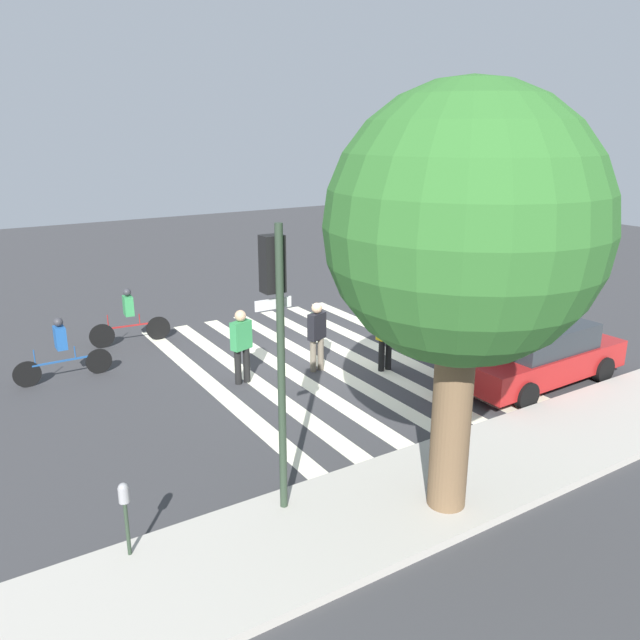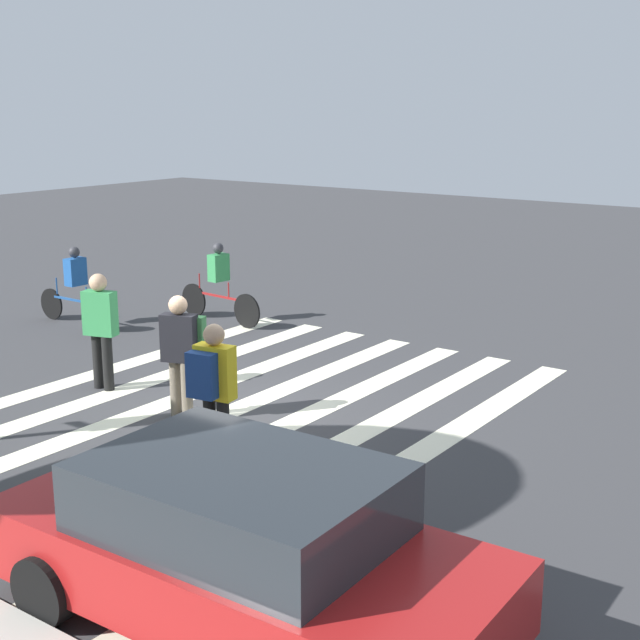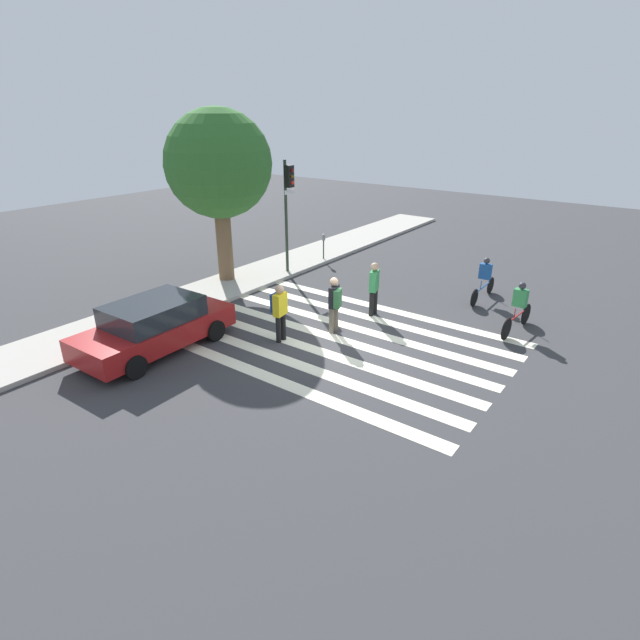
{
  "view_description": "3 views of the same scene",
  "coord_description": "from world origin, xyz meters",
  "px_view_note": "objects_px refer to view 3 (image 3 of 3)",
  "views": [
    {
      "loc": [
        8.22,
        13.11,
        5.92
      ],
      "look_at": [
        -0.4,
        -0.62,
        0.95
      ],
      "focal_mm": 35.0,
      "sensor_mm": 36.0,
      "label": 1
    },
    {
      "loc": [
        -8.22,
        9.05,
        4.38
      ],
      "look_at": [
        -1.18,
        -0.77,
        1.42
      ],
      "focal_mm": 50.0,
      "sensor_mm": 36.0,
      "label": 2
    },
    {
      "loc": [
        -11.46,
        -7.72,
        6.52
      ],
      "look_at": [
        -0.87,
        0.08,
        0.92
      ],
      "focal_mm": 28.0,
      "sensor_mm": 36.0,
      "label": 3
    }
  ],
  "objects_px": {
    "cyclist_near_curb": "(485,277)",
    "street_tree": "(218,165)",
    "parking_meter": "(324,241)",
    "pedestrian_adult_blue_shirt": "(374,286)",
    "traffic_light": "(288,196)",
    "pedestrian_child_with_backpack": "(279,308)",
    "cyclist_far_lane": "(519,306)",
    "pedestrian_adult_yellow_jacket": "(335,301)",
    "car_parked_dark_suv": "(155,325)"
  },
  "relations": [
    {
      "from": "cyclist_near_curb",
      "to": "pedestrian_adult_yellow_jacket",
      "type": "bearing_deg",
      "value": 154.32
    },
    {
      "from": "cyclist_near_curb",
      "to": "car_parked_dark_suv",
      "type": "xyz_separation_m",
      "value": [
        -9.66,
        6.21,
        -0.1
      ]
    },
    {
      "from": "pedestrian_child_with_backpack",
      "to": "pedestrian_adult_blue_shirt",
      "type": "bearing_deg",
      "value": 151.48
    },
    {
      "from": "parking_meter",
      "to": "car_parked_dark_suv",
      "type": "relative_size",
      "value": 0.28
    },
    {
      "from": "traffic_light",
      "to": "pedestrian_adult_yellow_jacket",
      "type": "distance_m",
      "value": 6.56
    },
    {
      "from": "pedestrian_adult_blue_shirt",
      "to": "parking_meter",
      "type": "bearing_deg",
      "value": 33.67
    },
    {
      "from": "pedestrian_adult_blue_shirt",
      "to": "cyclist_far_lane",
      "type": "distance_m",
      "value": 4.59
    },
    {
      "from": "cyclist_far_lane",
      "to": "car_parked_dark_suv",
      "type": "distance_m",
      "value": 11.01
    },
    {
      "from": "cyclist_near_curb",
      "to": "street_tree",
      "type": "bearing_deg",
      "value": 114.59
    },
    {
      "from": "traffic_light",
      "to": "pedestrian_child_with_backpack",
      "type": "distance_m",
      "value": 6.9
    },
    {
      "from": "parking_meter",
      "to": "street_tree",
      "type": "height_order",
      "value": "street_tree"
    },
    {
      "from": "parking_meter",
      "to": "pedestrian_child_with_backpack",
      "type": "xyz_separation_m",
      "value": [
        -7.64,
        -3.93,
        0.09
      ]
    },
    {
      "from": "pedestrian_adult_yellow_jacket",
      "to": "pedestrian_child_with_backpack",
      "type": "bearing_deg",
      "value": 126.15
    },
    {
      "from": "parking_meter",
      "to": "car_parked_dark_suv",
      "type": "height_order",
      "value": "car_parked_dark_suv"
    },
    {
      "from": "car_parked_dark_suv",
      "to": "pedestrian_adult_blue_shirt",
      "type": "bearing_deg",
      "value": -32.89
    },
    {
      "from": "parking_meter",
      "to": "pedestrian_adult_blue_shirt",
      "type": "height_order",
      "value": "pedestrian_adult_blue_shirt"
    },
    {
      "from": "traffic_light",
      "to": "cyclist_near_curb",
      "type": "height_order",
      "value": "traffic_light"
    },
    {
      "from": "parking_meter",
      "to": "traffic_light",
      "type": "bearing_deg",
      "value": -179.97
    },
    {
      "from": "cyclist_near_curb",
      "to": "car_parked_dark_suv",
      "type": "height_order",
      "value": "cyclist_near_curb"
    },
    {
      "from": "cyclist_far_lane",
      "to": "traffic_light",
      "type": "bearing_deg",
      "value": 93.1
    },
    {
      "from": "pedestrian_adult_blue_shirt",
      "to": "pedestrian_child_with_backpack",
      "type": "distance_m",
      "value": 3.65
    },
    {
      "from": "street_tree",
      "to": "pedestrian_adult_blue_shirt",
      "type": "distance_m",
      "value": 7.49
    },
    {
      "from": "pedestrian_adult_yellow_jacket",
      "to": "cyclist_far_lane",
      "type": "height_order",
      "value": "pedestrian_adult_yellow_jacket"
    },
    {
      "from": "parking_meter",
      "to": "cyclist_far_lane",
      "type": "bearing_deg",
      "value": -106.09
    },
    {
      "from": "pedestrian_child_with_backpack",
      "to": "car_parked_dark_suv",
      "type": "bearing_deg",
      "value": -53.09
    },
    {
      "from": "parking_meter",
      "to": "pedestrian_child_with_backpack",
      "type": "bearing_deg",
      "value": -152.77
    },
    {
      "from": "pedestrian_child_with_backpack",
      "to": "pedestrian_adult_yellow_jacket",
      "type": "bearing_deg",
      "value": 137.11
    },
    {
      "from": "parking_meter",
      "to": "cyclist_near_curb",
      "type": "xyz_separation_m",
      "value": [
        -0.57,
        -7.64,
        -0.1
      ]
    },
    {
      "from": "pedestrian_adult_yellow_jacket",
      "to": "car_parked_dark_suv",
      "type": "bearing_deg",
      "value": 119.3
    },
    {
      "from": "parking_meter",
      "to": "cyclist_near_curb",
      "type": "bearing_deg",
      "value": -94.28
    },
    {
      "from": "traffic_light",
      "to": "cyclist_near_curb",
      "type": "xyz_separation_m",
      "value": [
        1.86,
        -7.64,
        -2.41
      ]
    },
    {
      "from": "traffic_light",
      "to": "car_parked_dark_suv",
      "type": "relative_size",
      "value": 1.01
    },
    {
      "from": "pedestrian_adult_yellow_jacket",
      "to": "car_parked_dark_suv",
      "type": "height_order",
      "value": "pedestrian_adult_yellow_jacket"
    },
    {
      "from": "traffic_light",
      "to": "parking_meter",
      "type": "relative_size",
      "value": 3.64
    },
    {
      "from": "pedestrian_adult_yellow_jacket",
      "to": "car_parked_dark_suv",
      "type": "relative_size",
      "value": 0.39
    },
    {
      "from": "cyclist_far_lane",
      "to": "pedestrian_child_with_backpack",
      "type": "bearing_deg",
      "value": 136.36
    },
    {
      "from": "street_tree",
      "to": "cyclist_near_curb",
      "type": "relative_size",
      "value": 2.86
    },
    {
      "from": "parking_meter",
      "to": "pedestrian_adult_yellow_jacket",
      "type": "distance_m",
      "value": 7.89
    },
    {
      "from": "street_tree",
      "to": "car_parked_dark_suv",
      "type": "distance_m",
      "value": 7.32
    },
    {
      "from": "pedestrian_child_with_backpack",
      "to": "cyclist_far_lane",
      "type": "height_order",
      "value": "pedestrian_child_with_backpack"
    },
    {
      "from": "parking_meter",
      "to": "street_tree",
      "type": "relative_size",
      "value": 0.19
    },
    {
      "from": "parking_meter",
      "to": "pedestrian_adult_yellow_jacket",
      "type": "xyz_separation_m",
      "value": [
        -6.18,
        -4.91,
        0.09
      ]
    },
    {
      "from": "traffic_light",
      "to": "cyclist_far_lane",
      "type": "relative_size",
      "value": 2.06
    },
    {
      "from": "pedestrian_adult_yellow_jacket",
      "to": "parking_meter",
      "type": "bearing_deg",
      "value": 18.47
    },
    {
      "from": "street_tree",
      "to": "pedestrian_child_with_backpack",
      "type": "distance_m",
      "value": 7.08
    },
    {
      "from": "pedestrian_child_with_backpack",
      "to": "cyclist_far_lane",
      "type": "relative_size",
      "value": 0.79
    },
    {
      "from": "pedestrian_child_with_backpack",
      "to": "car_parked_dark_suv",
      "type": "xyz_separation_m",
      "value": [
        -2.59,
        2.5,
        -0.29
      ]
    },
    {
      "from": "parking_meter",
      "to": "cyclist_far_lane",
      "type": "height_order",
      "value": "cyclist_far_lane"
    },
    {
      "from": "street_tree",
      "to": "cyclist_near_curb",
      "type": "distance_m",
      "value": 10.64
    },
    {
      "from": "cyclist_far_lane",
      "to": "pedestrian_adult_yellow_jacket",
      "type": "bearing_deg",
      "value": 131.86
    }
  ]
}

